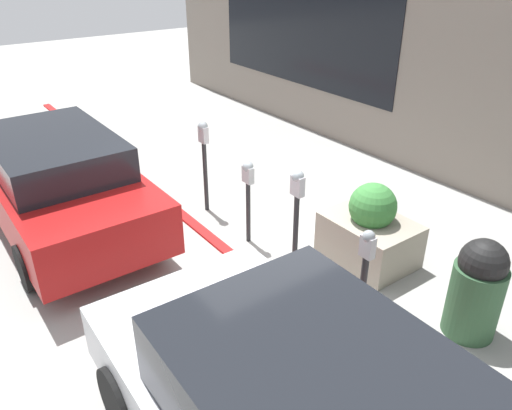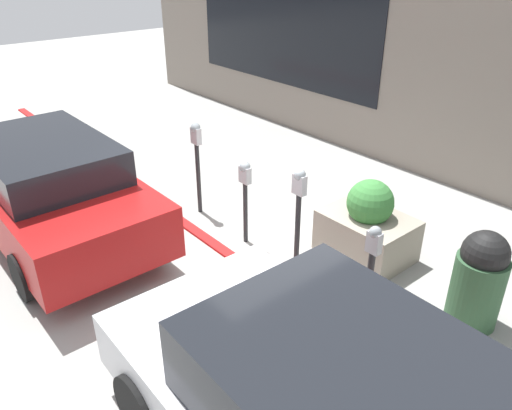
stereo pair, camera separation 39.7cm
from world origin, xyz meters
name	(u,v)px [view 2 (the right image)]	position (x,y,z in m)	size (l,w,h in m)	color
ground_plane	(251,266)	(0.00, 0.00, 0.00)	(40.00, 40.00, 0.00)	#999993
curb_strip	(246,267)	(0.00, 0.08, 0.02)	(19.00, 0.16, 0.04)	red
building_facade	(454,69)	(0.00, -4.47, 2.03)	(19.00, 0.17, 4.05)	slate
parking_meter_nearest	(371,263)	(-1.73, -0.29, 0.82)	(0.16, 0.14, 1.28)	#232326
parking_meter_second	(298,206)	(-0.60, -0.27, 1.07)	(0.17, 0.15, 1.56)	#232326
parking_meter_middle	(245,186)	(0.54, -0.35, 0.90)	(0.18, 0.15, 1.27)	#232326
parking_meter_fourth	(197,153)	(1.74, -0.36, 1.03)	(0.18, 0.15, 1.51)	#232326
planter_box	(367,227)	(-0.82, -1.41, 0.45)	(1.21, 0.90, 1.14)	gray
parked_car_middle	(46,184)	(2.65, 1.70, 0.79)	(4.66, 1.88, 1.50)	maroon
trash_bin	(479,279)	(-2.50, -1.24, 0.59)	(0.57, 0.57, 1.19)	#2D5133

